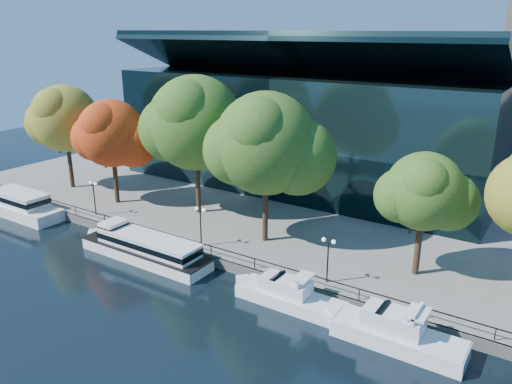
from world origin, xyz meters
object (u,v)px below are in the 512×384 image
Objects in this scene: tree_4 at (425,193)px; cruiser_near at (286,294)px; tree_0 at (65,120)px; lamp_2 at (328,250)px; tree_1 at (112,135)px; lamp_1 at (200,218)px; tree_2 at (197,125)px; large_vessel at (18,204)px; tour_boat at (142,246)px; cruiser_far at (393,331)px; lamp_0 at (94,190)px; tree_3 at (267,146)px.

cruiser_near is at bearing -130.78° from tree_4.
tree_0 is 3.43× the size of lamp_2.
lamp_2 is (30.74, -4.42, -5.56)m from tree_1.
tree_2 is at bearing 130.21° from lamp_1.
large_vessel is 0.87× the size of tour_boat.
tree_4 is at bearing 96.77° from cruiser_far.
lamp_0 is at bearing 161.54° from tour_boat.
tree_3 reaches higher than lamp_1.
lamp_2 is (29.57, 0.00, 0.00)m from lamp_0.
tree_0 is 28.19m from lamp_1.
large_vessel is at bearing 178.75° from tour_boat.
cruiser_far reaches higher than tour_boat.
large_vessel is 47.19m from tree_4.
tree_1 is (9.01, 7.75, 8.20)m from large_vessel.
lamp_0 is at bearing 180.00° from lamp_2.
tour_boat is at bearing -168.18° from lamp_2.
tree_0 is 1.08× the size of tree_1.
tour_boat is 1.25× the size of tree_1.
tour_boat is 1.56× the size of cruiser_near.
cruiser_near is (16.21, 0.25, -0.37)m from tour_boat.
lamp_0 is (-36.75, 4.17, 2.89)m from cruiser_far.
cruiser_far is at bearing -83.23° from tree_4.
tree_2 is at bearing 176.46° from tree_4.
tree_4 is (25.97, -1.61, -2.85)m from tree_2.
tree_2 is (20.78, 1.90, 1.13)m from tree_0.
tree_1 is at bearing 40.71° from large_vessel.
large_vessel is at bearing 178.98° from cruiser_far.
tree_4 is 21.10m from lamp_1.
tree_2 is 14.15m from lamp_0.
tree_4 is (7.97, 9.24, 7.59)m from cruiser_near.
tree_2 reaches higher than large_vessel.
cruiser_far is at bearing -22.91° from tree_2.
tree_2 reaches higher than tree_0.
lamp_0 reaches higher than tour_boat.
lamp_2 is at bearing -20.09° from tree_2.
cruiser_far is (9.15, -0.62, 0.16)m from cruiser_near.
lamp_0 is (-11.39, 3.80, 2.69)m from tour_boat.
tour_boat is 6.40m from lamp_1.
lamp_1 is (26.95, -5.40, -6.25)m from tree_0.
lamp_2 is at bearing -26.95° from tree_3.
cruiser_near is 40.87m from tree_0.
cruiser_far is 0.66× the size of tree_2.
cruiser_far is 0.69× the size of tree_3.
lamp_1 is (4.39, 3.80, 2.69)m from tour_boat.
tree_4 is at bearing 21.44° from tour_boat.
tree_2 reaches higher than lamp_0.
lamp_1 is (15.78, 0.00, 0.00)m from lamp_0.
tree_0 is at bearing 154.17° from lamp_0.
large_vessel is 37.79m from cruiser_near.
tour_boat is at bearing -33.22° from tree_1.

